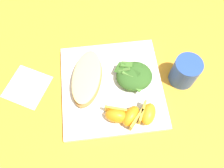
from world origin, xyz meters
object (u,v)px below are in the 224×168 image
orange_wedge_middle (132,116)px  cheesy_pizza_bread (87,78)px  green_salad_pile (134,76)px  white_plate (112,87)px  orange_wedge_rear (148,114)px  paper_napkin (27,87)px  orange_wedge_front (116,115)px  drinking_blue_cup (185,72)px

orange_wedge_middle → cheesy_pizza_bread: bearing=130.5°
green_salad_pile → white_plate: bearing=-168.9°
orange_wedge_rear → paper_napkin: size_ratio=0.63×
orange_wedge_front → drinking_blue_cup: bearing=25.8°
white_plate → paper_napkin: size_ratio=2.55×
orange_wedge_rear → paper_napkin: 0.35m
orange_wedge_rear → orange_wedge_middle: bearing=-177.1°
white_plate → orange_wedge_middle: 0.11m
orange_wedge_front → drinking_blue_cup: size_ratio=0.80×
orange_wedge_rear → drinking_blue_cup: drinking_blue_cup is taller
orange_wedge_middle → white_plate: bearing=110.7°
orange_wedge_front → orange_wedge_middle: 0.04m
paper_napkin → drinking_blue_cup: bearing=-3.4°
white_plate → orange_wedge_middle: size_ratio=4.07×
orange_wedge_middle → orange_wedge_rear: same height
orange_wedge_front → paper_napkin: size_ratio=0.62×
orange_wedge_rear → drinking_blue_cup: (0.12, 0.10, 0.01)m
green_salad_pile → orange_wedge_rear: green_salad_pile is taller
green_salad_pile → orange_wedge_front: 0.12m
cheesy_pizza_bread → orange_wedge_middle: size_ratio=2.68×
cheesy_pizza_bread → orange_wedge_front: (0.07, -0.11, 0.00)m
drinking_blue_cup → orange_wedge_middle: bearing=-147.1°
orange_wedge_rear → paper_napkin: bearing=157.8°
white_plate → drinking_blue_cup: bearing=1.6°
green_salad_pile → orange_wedge_middle: green_salad_pile is taller
white_plate → paper_napkin: white_plate is taller
paper_napkin → orange_wedge_middle: bearing=-25.5°
white_plate → drinking_blue_cup: (0.20, 0.01, 0.03)m
orange_wedge_middle → drinking_blue_cup: bearing=32.9°
green_salad_pile → drinking_blue_cup: bearing=-2.7°
green_salad_pile → paper_napkin: (-0.30, 0.02, -0.04)m
cheesy_pizza_bread → green_salad_pile: 0.13m
white_plate → drinking_blue_cup: drinking_blue_cup is taller
drinking_blue_cup → white_plate: bearing=-178.4°
paper_napkin → drinking_blue_cup: drinking_blue_cup is taller
cheesy_pizza_bread → drinking_blue_cup: size_ratio=2.16×
paper_napkin → white_plate: bearing=-7.6°
orange_wedge_middle → drinking_blue_cup: drinking_blue_cup is taller
orange_wedge_front → orange_wedge_middle: bearing=-11.8°
drinking_blue_cup → orange_wedge_front: bearing=-154.2°
orange_wedge_rear → white_plate: bearing=128.9°
white_plate → cheesy_pizza_bread: 0.08m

